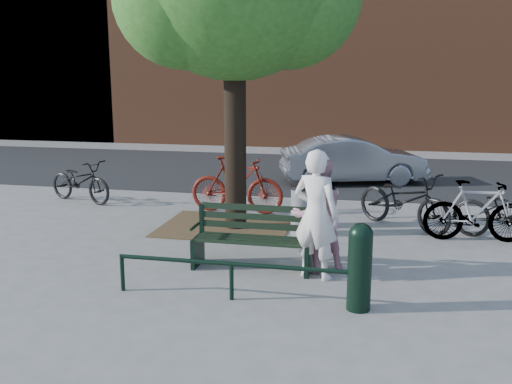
% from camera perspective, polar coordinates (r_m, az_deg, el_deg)
% --- Properties ---
extents(ground, '(90.00, 90.00, 0.00)m').
position_cam_1_polar(ground, '(8.54, -0.41, -7.68)').
color(ground, gray).
rests_on(ground, ground).
extents(dirt_pit, '(2.40, 2.00, 0.02)m').
position_cam_1_polar(dirt_pit, '(10.81, -3.06, -3.44)').
color(dirt_pit, brown).
rests_on(dirt_pit, ground).
extents(road, '(40.00, 7.00, 0.01)m').
position_cam_1_polar(road, '(16.70, 5.93, 1.95)').
color(road, black).
rests_on(road, ground).
extents(park_bench, '(1.74, 0.54, 0.97)m').
position_cam_1_polar(park_bench, '(8.47, -0.30, -4.46)').
color(park_bench, black).
rests_on(park_bench, ground).
extents(guard_railing, '(3.06, 0.06, 0.51)m').
position_cam_1_polar(guard_railing, '(7.31, -2.47, -7.77)').
color(guard_railing, black).
rests_on(guard_railing, ground).
extents(person_left, '(0.78, 0.64, 1.84)m').
position_cam_1_polar(person_left, '(7.99, 6.02, -2.25)').
color(person_left, silver).
rests_on(person_left, ground).
extents(person_right, '(1.01, 0.93, 1.66)m').
position_cam_1_polar(person_right, '(8.30, 6.23, -2.35)').
color(person_right, '#BC818F').
rests_on(person_right, ground).
extents(bollard, '(0.29, 0.29, 1.10)m').
position_cam_1_polar(bollard, '(7.07, 10.34, -7.07)').
color(bollard, black).
rests_on(bollard, ground).
extents(litter_bin, '(0.44, 0.44, 0.89)m').
position_cam_1_polar(litter_bin, '(10.23, 4.62, -1.79)').
color(litter_bin, gray).
rests_on(litter_bin, ground).
extents(bicycle_a, '(1.92, 1.21, 0.95)m').
position_cam_1_polar(bicycle_a, '(13.38, -17.16, 1.06)').
color(bicycle_a, black).
rests_on(bicycle_a, ground).
extents(bicycle_b, '(1.98, 0.61, 1.18)m').
position_cam_1_polar(bicycle_b, '(11.76, -1.94, 0.72)').
color(bicycle_b, '#59140C').
rests_on(bicycle_b, ground).
extents(bicycle_c, '(2.03, 1.87, 1.08)m').
position_cam_1_polar(bicycle_c, '(10.93, 14.57, -0.78)').
color(bicycle_c, black).
rests_on(bicycle_c, ground).
extents(bicycle_d, '(1.81, 0.62, 1.07)m').
position_cam_1_polar(bicycle_d, '(10.46, 21.20, -1.80)').
color(bicycle_d, gray).
rests_on(bicycle_d, ground).
extents(bicycle_e, '(2.08, 1.54, 1.04)m').
position_cam_1_polar(bicycle_e, '(10.57, 24.17, -1.97)').
color(bicycle_e, black).
rests_on(bicycle_e, ground).
extents(parked_car, '(3.97, 2.38, 1.23)m').
position_cam_1_polar(parked_car, '(15.15, 9.67, 3.17)').
color(parked_car, gray).
rests_on(parked_car, ground).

